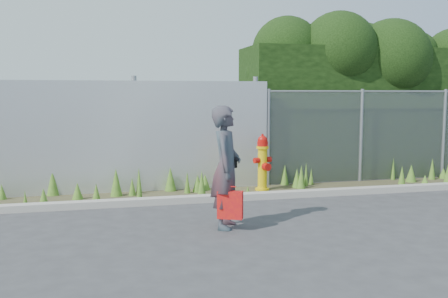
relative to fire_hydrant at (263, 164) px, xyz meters
name	(u,v)px	position (x,y,z in m)	size (l,w,h in m)	color
ground	(266,225)	(-0.77, -2.51, -0.56)	(80.00, 80.00, 0.00)	#38373A
curb	(235,197)	(-0.77, -0.71, -0.50)	(16.00, 0.22, 0.12)	#9F998F
weed_strip	(207,186)	(-1.14, 0.03, -0.40)	(16.00, 1.30, 0.55)	#403B25
corrugated_fence	(53,139)	(-4.01, 0.49, 0.54)	(8.50, 0.21, 2.30)	#B4B7BC
chainlink_fence	(403,135)	(3.48, 0.49, 0.47)	(6.50, 0.07, 2.05)	gray
hedge	(380,87)	(3.46, 1.50, 1.56)	(7.32, 2.23, 3.84)	black
fire_hydrant	(263,164)	(0.00, 0.00, 0.00)	(0.39, 0.34, 1.15)	#DDBB0B
woman	(226,167)	(-1.37, -2.47, 0.33)	(0.65, 0.43, 1.78)	#105C68
red_tote_bag	(230,205)	(-1.36, -2.67, -0.18)	(0.36, 0.13, 0.47)	#B50A19
black_shoulder_bag	(229,163)	(-1.29, -2.34, 0.38)	(0.21, 0.09, 0.16)	black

